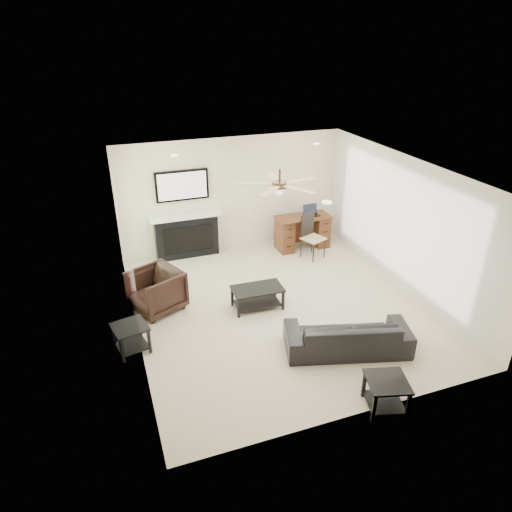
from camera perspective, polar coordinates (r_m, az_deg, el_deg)
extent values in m
plane|color=beige|center=(8.32, 2.86, -6.25)|extent=(5.50, 5.50, 0.00)
cube|color=white|center=(7.29, 3.30, 10.55)|extent=(5.00, 5.50, 0.04)
cube|color=#F1E1CC|center=(10.13, -2.94, 7.74)|extent=(5.00, 0.04, 2.50)
cube|color=#F1E1CC|center=(5.63, 13.96, -9.58)|extent=(5.00, 0.04, 2.50)
cube|color=#F1E1CC|center=(7.22, -15.60, -1.27)|extent=(0.04, 5.50, 2.50)
cube|color=#F1E1CC|center=(8.92, 18.10, 3.78)|extent=(0.04, 5.50, 2.50)
cube|color=silver|center=(8.97, 17.46, 3.87)|extent=(0.04, 5.10, 2.40)
cube|color=#93BC89|center=(8.71, -16.22, 2.07)|extent=(0.04, 1.80, 2.10)
cylinder|color=#382619|center=(7.45, 2.95, 8.90)|extent=(1.40, 1.40, 0.30)
imported|color=black|center=(7.26, 11.36, -9.59)|extent=(2.04, 1.24, 0.56)
imported|color=black|center=(8.22, -12.41, -4.25)|extent=(1.10, 1.08, 0.76)
cube|color=black|center=(8.17, 0.17, -5.24)|extent=(0.91, 0.53, 0.40)
cube|color=black|center=(6.44, 15.88, -16.26)|extent=(0.64, 0.64, 0.45)
cube|color=black|center=(7.39, -15.33, -9.89)|extent=(0.60, 0.60, 0.45)
cube|color=black|center=(9.83, -8.83, 5.04)|extent=(1.52, 0.34, 1.91)
cube|color=#39190E|center=(10.40, 5.83, 3.01)|extent=(1.22, 0.56, 0.76)
cube|color=black|center=(9.91, 7.19, 2.37)|extent=(0.55, 0.57, 0.97)
cube|color=black|center=(10.28, 7.01, 5.64)|extent=(0.33, 0.24, 0.23)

